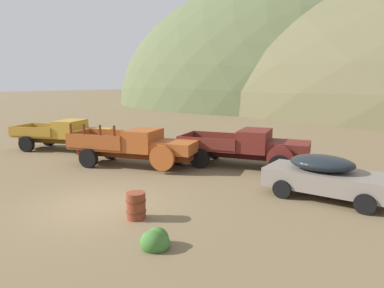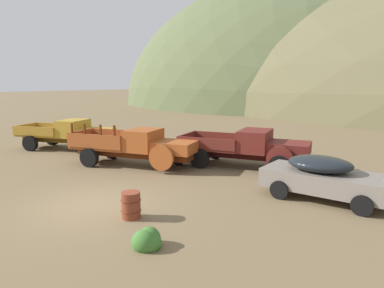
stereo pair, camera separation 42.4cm
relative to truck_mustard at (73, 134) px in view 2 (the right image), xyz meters
name	(u,v)px [view 2 (the right image)]	position (x,y,z in m)	size (l,w,h in m)	color
ground_plane	(94,204)	(9.01, -5.74, -0.99)	(300.00, 300.00, 0.00)	brown
hill_far_left	(295,103)	(-5.03, 56.64, -0.99)	(71.34, 62.93, 48.61)	#56603D
truck_mustard	(73,134)	(0.00, 0.00, 0.00)	(6.43, 3.95, 1.89)	#593D12
truck_oxide_orange	(141,146)	(6.51, -0.72, 0.02)	(6.74, 3.56, 2.16)	#51220D
truck_oxblood	(253,148)	(11.22, 2.27, 0.01)	(6.60, 3.48, 1.89)	black
car_primer_gray	(331,178)	(15.56, -0.54, -0.18)	(4.72, 2.15, 1.57)	slate
oil_drum_spare	(131,205)	(10.94, -5.85, -0.57)	(0.63, 0.63, 0.84)	brown
bush_near_barrel	(334,171)	(14.94, 2.81, -0.74)	(1.08, 1.24, 0.97)	#3D702D
bush_between_trucks	(147,241)	(12.67, -7.01, -0.83)	(0.76, 0.79, 0.64)	#3D702D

